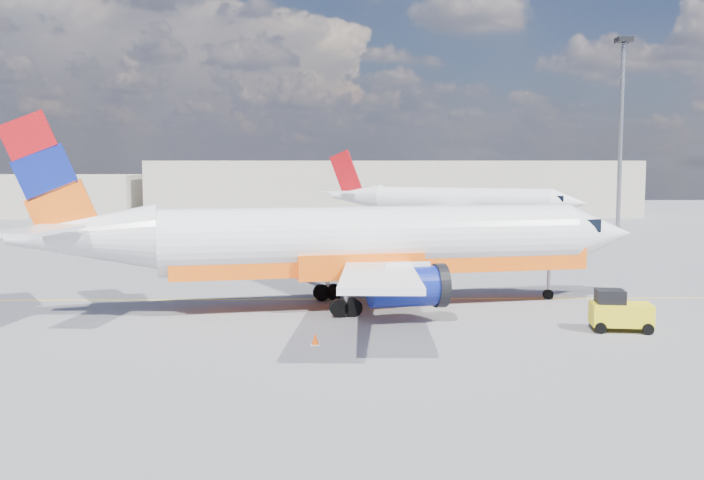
{
  "coord_description": "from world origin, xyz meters",
  "views": [
    {
      "loc": [
        -3.37,
        -40.87,
        7.71
      ],
      "look_at": [
        -2.47,
        1.77,
        3.5
      ],
      "focal_mm": 40.0,
      "sensor_mm": 36.0,
      "label": 1
    }
  ],
  "objects_px": {
    "gse_tug": "(619,311)",
    "traffic_cone": "(315,339)",
    "second_jet": "(455,203)",
    "main_jet": "(354,243)"
  },
  "relations": [
    {
      "from": "gse_tug",
      "to": "traffic_cone",
      "type": "height_order",
      "value": "gse_tug"
    },
    {
      "from": "second_jet",
      "to": "traffic_cone",
      "type": "height_order",
      "value": "second_jet"
    },
    {
      "from": "gse_tug",
      "to": "traffic_cone",
      "type": "distance_m",
      "value": 14.15
    },
    {
      "from": "main_jet",
      "to": "gse_tug",
      "type": "height_order",
      "value": "main_jet"
    },
    {
      "from": "main_jet",
      "to": "second_jet",
      "type": "xyz_separation_m",
      "value": [
        12.86,
        49.14,
        -0.34
      ]
    },
    {
      "from": "second_jet",
      "to": "gse_tug",
      "type": "relative_size",
      "value": 10.56
    },
    {
      "from": "gse_tug",
      "to": "traffic_cone",
      "type": "xyz_separation_m",
      "value": [
        -13.9,
        -2.55,
        -0.64
      ]
    },
    {
      "from": "main_jet",
      "to": "second_jet",
      "type": "distance_m",
      "value": 50.79
    },
    {
      "from": "second_jet",
      "to": "gse_tug",
      "type": "bearing_deg",
      "value": -66.83
    },
    {
      "from": "second_jet",
      "to": "traffic_cone",
      "type": "relative_size",
      "value": 56.64
    }
  ]
}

